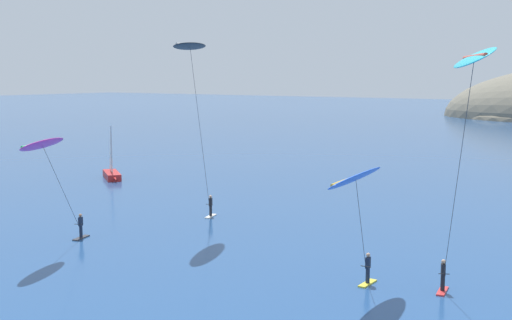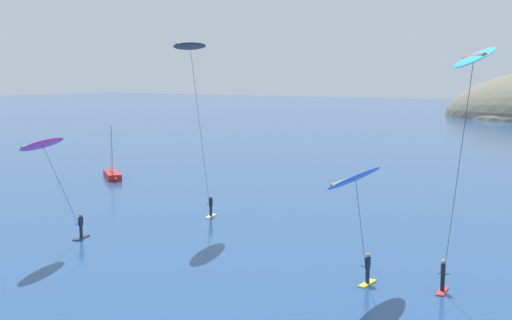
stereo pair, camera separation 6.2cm
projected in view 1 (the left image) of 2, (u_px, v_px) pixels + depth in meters
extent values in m
cube|color=#B22323|center=(112.00, 175.00, 69.13)|extent=(4.70, 3.96, 0.70)
cone|color=#B22323|center=(115.00, 179.00, 66.89)|extent=(2.14, 1.81, 0.67)
cylinder|color=#B2B2B7|center=(111.00, 149.00, 68.48)|extent=(0.12, 0.12, 5.00)
pyramid|color=white|center=(110.00, 150.00, 69.34)|extent=(1.50, 1.13, 4.25)
cylinder|color=#A5A5AD|center=(111.00, 169.00, 69.61)|extent=(1.50, 1.13, 0.08)
cube|color=silver|center=(211.00, 216.00, 50.36)|extent=(0.76, 1.55, 0.08)
cylinder|color=black|center=(211.00, 211.00, 50.31)|extent=(0.22, 0.22, 0.80)
cube|color=black|center=(211.00, 202.00, 50.22)|extent=(0.30, 0.39, 0.60)
sphere|color=tan|center=(211.00, 197.00, 50.16)|extent=(0.22, 0.22, 0.22)
cylinder|color=black|center=(209.00, 204.00, 49.90)|extent=(0.53, 0.22, 0.04)
ellipsoid|color=black|center=(190.00, 46.00, 44.70)|extent=(3.15, 5.58, 0.61)
cylinder|color=white|center=(190.00, 46.00, 44.70)|extent=(1.88, 4.91, 0.16)
cylinder|color=#333338|center=(200.00, 130.00, 47.31)|extent=(1.30, 3.60, 11.88)
cube|color=yellow|center=(367.00, 283.00, 34.04)|extent=(0.45, 1.51, 0.08)
cylinder|color=#192338|center=(368.00, 275.00, 33.98)|extent=(0.22, 0.22, 0.80)
cube|color=#192338|center=(368.00, 263.00, 33.89)|extent=(0.23, 0.35, 0.60)
sphere|color=tan|center=(368.00, 255.00, 33.84)|extent=(0.22, 0.22, 0.22)
cylinder|color=black|center=(366.00, 266.00, 33.60)|extent=(0.55, 0.08, 0.04)
ellipsoid|color=blue|center=(356.00, 178.00, 31.49)|extent=(1.86, 6.42, 0.97)
cylinder|color=gold|center=(356.00, 177.00, 31.48)|extent=(0.62, 6.01, 0.16)
cylinder|color=#333338|center=(361.00, 224.00, 32.55)|extent=(0.16, 1.72, 4.86)
cube|color=red|center=(442.00, 291.00, 32.82)|extent=(0.63, 1.54, 0.08)
cylinder|color=black|center=(443.00, 283.00, 32.76)|extent=(0.22, 0.22, 0.80)
cube|color=black|center=(443.00, 270.00, 32.67)|extent=(0.33, 0.39, 0.60)
sphere|color=tan|center=(444.00, 262.00, 32.61)|extent=(0.22, 0.22, 0.22)
cylinder|color=black|center=(444.00, 274.00, 32.34)|extent=(0.51, 0.27, 0.04)
ellipsoid|color=#23B2C6|center=(474.00, 58.00, 25.49)|extent=(3.39, 4.90, 0.97)
cylinder|color=#DB4C38|center=(474.00, 57.00, 25.48)|extent=(2.09, 4.11, 0.16)
cylinder|color=#333338|center=(457.00, 180.00, 28.92)|extent=(2.44, 5.06, 10.55)
cube|color=#2D2D33|center=(81.00, 238.00, 43.63)|extent=(0.78, 1.55, 0.08)
cylinder|color=#192338|center=(81.00, 231.00, 43.58)|extent=(0.22, 0.22, 0.80)
cube|color=#192338|center=(81.00, 221.00, 43.49)|extent=(0.31, 0.39, 0.60)
sphere|color=#9E7051|center=(80.00, 215.00, 43.43)|extent=(0.22, 0.22, 0.22)
cylinder|color=black|center=(78.00, 224.00, 43.16)|extent=(0.52, 0.24, 0.04)
ellipsoid|color=#D62D9E|center=(43.00, 144.00, 38.48)|extent=(2.82, 4.77, 0.84)
cylinder|color=#28D160|center=(42.00, 143.00, 38.47)|extent=(1.82, 4.18, 0.16)
cylinder|color=#333338|center=(61.00, 187.00, 40.83)|extent=(1.55, 3.77, 5.76)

